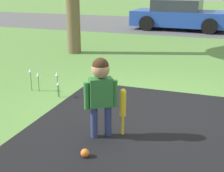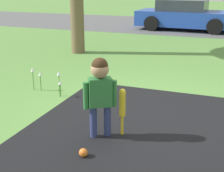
% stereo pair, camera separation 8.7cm
% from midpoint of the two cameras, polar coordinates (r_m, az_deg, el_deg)
% --- Properties ---
extents(ground_plane, '(60.00, 60.00, 0.00)m').
position_cam_midpoint_polar(ground_plane, '(4.69, 7.15, -4.61)').
color(ground_plane, '#5B8C42').
extents(street_strip, '(40.00, 6.00, 0.01)m').
position_cam_midpoint_polar(street_strip, '(14.34, 17.03, 10.34)').
color(street_strip, '#59595B').
rests_on(street_strip, ground).
extents(child, '(0.35, 0.28, 1.00)m').
position_cam_midpoint_polar(child, '(3.68, -1.54, -0.15)').
color(child, navy).
rests_on(child, ground).
extents(baseball_bat, '(0.08, 0.08, 0.61)m').
position_cam_midpoint_polar(baseball_bat, '(3.82, 2.55, -3.58)').
color(baseball_bat, yellow).
rests_on(baseball_bat, ground).
extents(sports_ball, '(0.10, 0.10, 0.10)m').
position_cam_midpoint_polar(sports_ball, '(3.50, -4.56, -12.07)').
color(sports_ball, orange).
rests_on(sports_ball, ground).
extents(parked_car, '(3.92, 2.08, 1.18)m').
position_cam_midpoint_polar(parked_car, '(13.16, 13.51, 12.43)').
color(parked_car, '#2347AD').
rests_on(parked_car, ground).
extents(flower_bed, '(0.69, 0.23, 0.42)m').
position_cam_midpoint_polar(flower_bed, '(5.41, -11.27, 1.73)').
color(flower_bed, '#38702D').
rests_on(flower_bed, ground).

